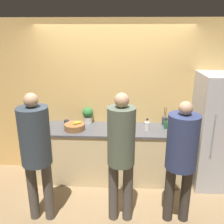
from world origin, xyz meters
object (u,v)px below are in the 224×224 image
(bottle_green, at_px, (166,125))
(refrigerator, at_px, (219,131))
(bottle_clear, at_px, (147,125))
(person_center, at_px, (121,149))
(cup_black, at_px, (67,123))
(fruit_bowl, at_px, (75,127))
(utensil_crock, at_px, (165,120))
(person_right, at_px, (181,152))
(person_left, at_px, (36,147))
(potted_plant, at_px, (88,115))

(bottle_green, bearing_deg, refrigerator, -5.70)
(refrigerator, xyz_separation_m, bottle_clear, (-1.13, 0.01, 0.07))
(person_center, distance_m, bottle_green, 1.23)
(bottle_clear, bearing_deg, cup_black, 175.40)
(refrigerator, xyz_separation_m, bottle_green, (-0.83, 0.08, 0.06))
(person_center, relative_size, fruit_bowl, 5.37)
(utensil_crock, bearing_deg, bottle_clear, -142.84)
(person_right, xyz_separation_m, bottle_clear, (-0.34, 0.92, -0.02))
(person_left, distance_m, potted_plant, 1.32)
(fruit_bowl, height_order, utensil_crock, utensil_crock)
(utensil_crock, distance_m, bottle_clear, 0.39)
(person_right, height_order, bottle_green, person_right)
(fruit_bowl, height_order, bottle_green, bottle_green)
(refrigerator, relative_size, potted_plant, 6.58)
(refrigerator, relative_size, bottle_green, 10.97)
(utensil_crock, relative_size, potted_plant, 1.13)
(cup_black, bearing_deg, person_right, -31.93)
(person_right, bearing_deg, person_left, -178.29)
(bottle_clear, distance_m, potted_plant, 1.02)
(bottle_clear, distance_m, cup_black, 1.32)
(refrigerator, distance_m, person_left, 2.75)
(person_center, bearing_deg, bottle_clear, 67.07)
(person_center, distance_m, bottle_clear, 1.02)
(bottle_clear, xyz_separation_m, bottle_green, (0.30, 0.07, -0.01))
(cup_black, bearing_deg, bottle_clear, -4.60)
(cup_black, bearing_deg, potted_plant, 25.20)
(bottle_clear, bearing_deg, bottle_green, 12.97)
(refrigerator, relative_size, utensil_crock, 5.84)
(person_right, relative_size, cup_black, 16.30)
(bottle_green, xyz_separation_m, cup_black, (-1.62, 0.04, -0.01))
(bottle_green, xyz_separation_m, potted_plant, (-1.28, 0.19, 0.08))
(bottle_green, bearing_deg, fruit_bowl, -175.21)
(utensil_crock, distance_m, potted_plant, 1.29)
(refrigerator, height_order, utensil_crock, refrigerator)
(utensil_crock, bearing_deg, potted_plant, 178.85)
(refrigerator, height_order, person_left, refrigerator)
(person_right, distance_m, bottle_green, 0.99)
(person_left, xyz_separation_m, person_center, (1.05, 0.04, -0.02))
(bottle_clear, bearing_deg, person_right, -69.82)
(bottle_clear, bearing_deg, utensil_crock, 37.16)
(refrigerator, distance_m, person_center, 1.79)
(fruit_bowl, distance_m, potted_plant, 0.37)
(refrigerator, xyz_separation_m, person_center, (-1.53, -0.93, 0.13))
(person_left, bearing_deg, potted_plant, 69.36)
(refrigerator, relative_size, cup_black, 17.96)
(person_right, bearing_deg, person_center, -178.69)
(person_right, bearing_deg, cup_black, 148.07)
(utensil_crock, distance_m, bottle_green, 0.17)
(utensil_crock, relative_size, bottle_green, 1.88)
(person_center, bearing_deg, fruit_bowl, 130.12)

